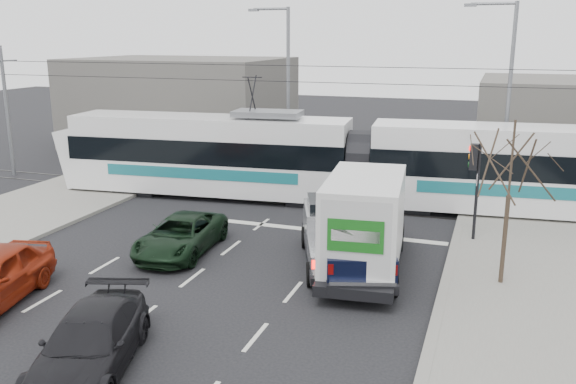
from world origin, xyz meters
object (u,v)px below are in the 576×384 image
(bare_tree, at_px, (511,166))
(street_lamp_near, at_px, (505,89))
(traffic_signal, at_px, (475,171))
(box_truck, at_px, (366,224))
(dark_car, at_px, (90,343))
(tram, at_px, (359,161))
(green_car, at_px, (181,235))
(street_lamp_far, at_px, (285,80))
(navy_pickup, at_px, (355,237))
(silver_pickup, at_px, (333,233))

(bare_tree, xyz_separation_m, street_lamp_near, (-0.29, 11.50, 1.32))
(traffic_signal, bearing_deg, box_truck, -127.04)
(dark_car, bearing_deg, tram, 63.39)
(green_car, bearing_deg, street_lamp_far, 89.20)
(bare_tree, height_order, box_truck, bare_tree)
(street_lamp_far, height_order, green_car, street_lamp_far)
(bare_tree, bearing_deg, navy_pickup, -178.56)
(dark_car, bearing_deg, box_truck, 42.84)
(bare_tree, bearing_deg, dark_car, -137.30)
(street_lamp_near, relative_size, navy_pickup, 1.53)
(navy_pickup, bearing_deg, tram, 84.90)
(street_lamp_near, xyz_separation_m, box_truck, (-3.95, -11.62, -3.49))
(tram, bearing_deg, street_lamp_far, 128.93)
(box_truck, bearing_deg, dark_car, -125.83)
(box_truck, bearing_deg, traffic_signal, 47.05)
(bare_tree, xyz_separation_m, traffic_signal, (-1.13, 4.00, -1.05))
(tram, xyz_separation_m, silver_pickup, (0.79, -7.37, -1.00))
(street_lamp_near, bearing_deg, box_truck, -108.77)
(silver_pickup, bearing_deg, street_lamp_near, 44.58)
(navy_pickup, xyz_separation_m, dark_car, (-4.32, -8.08, -0.47))
(street_lamp_near, height_order, dark_car, street_lamp_near)
(street_lamp_near, bearing_deg, street_lamp_far, 170.13)
(street_lamp_far, bearing_deg, navy_pickup, -62.05)
(silver_pickup, xyz_separation_m, navy_pickup, (0.89, -0.57, 0.14))
(navy_pickup, bearing_deg, box_truck, -17.26)
(tram, xyz_separation_m, box_truck, (2.01, -7.94, -0.39))
(traffic_signal, relative_size, street_lamp_near, 0.40)
(tram, distance_m, green_car, 9.59)
(street_lamp_near, xyz_separation_m, green_car, (-10.50, -12.00, -4.47))
(bare_tree, height_order, green_car, bare_tree)
(traffic_signal, height_order, green_car, traffic_signal)
(silver_pickup, xyz_separation_m, box_truck, (1.22, -0.57, 0.61))
(navy_pickup, distance_m, dark_car, 9.18)
(box_truck, bearing_deg, street_lamp_far, 113.11)
(street_lamp_near, bearing_deg, green_car, -131.18)
(green_car, xyz_separation_m, dark_car, (1.90, -7.70, 0.04))
(street_lamp_far, height_order, tram, street_lamp_far)
(silver_pickup, xyz_separation_m, dark_car, (-3.43, -8.65, -0.33))
(tram, bearing_deg, navy_pickup, -83.51)
(street_lamp_far, distance_m, green_car, 14.73)
(traffic_signal, xyz_separation_m, box_truck, (-3.10, -4.11, -1.12))
(bare_tree, xyz_separation_m, box_truck, (-4.23, -0.12, -2.17))
(navy_pickup, bearing_deg, street_lamp_near, 52.77)
(box_truck, relative_size, green_car, 1.46)
(bare_tree, relative_size, traffic_signal, 1.39)
(green_car, bearing_deg, box_truck, -1.54)
(street_lamp_far, bearing_deg, box_truck, -60.98)
(bare_tree, distance_m, street_lamp_near, 11.58)
(box_truck, bearing_deg, green_car, 177.45)
(traffic_signal, height_order, silver_pickup, traffic_signal)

